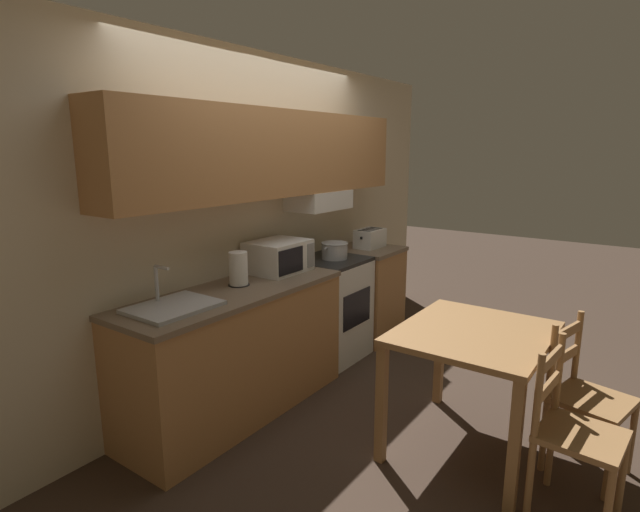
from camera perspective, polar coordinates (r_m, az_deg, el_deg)
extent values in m
plane|color=#3D2D23|center=(4.35, -6.38, -12.81)|extent=(16.00, 16.00, 0.00)
cube|color=beige|center=(4.00, -7.08, 4.10)|extent=(5.32, 0.05, 2.55)
cube|color=#B27A47|center=(3.83, -5.20, 11.58)|extent=(2.92, 0.32, 0.63)
cube|color=white|center=(4.30, -0.14, 6.40)|extent=(0.58, 0.34, 0.16)
cube|color=#B27A47|center=(3.59, -9.54, -10.99)|extent=(1.71, 0.58, 0.86)
cube|color=#75604C|center=(3.44, -9.80, -4.11)|extent=(1.73, 0.60, 0.04)
cube|color=#B27A47|center=(4.92, 5.24, -4.40)|extent=(0.57, 0.58, 0.86)
cube|color=#75604C|center=(4.82, 5.34, 0.71)|extent=(0.59, 0.60, 0.04)
cube|color=white|center=(4.44, 1.12, -6.17)|extent=(0.61, 0.56, 0.87)
cube|color=black|center=(4.32, 1.14, -0.52)|extent=(0.61, 0.56, 0.03)
cube|color=black|center=(4.28, 4.25, -6.02)|extent=(0.43, 0.01, 0.30)
cylinder|color=black|center=(4.15, 1.35, -0.91)|extent=(0.09, 0.09, 0.01)
cylinder|color=black|center=(4.37, 3.36, -0.25)|extent=(0.09, 0.09, 0.01)
cylinder|color=black|center=(4.27, -1.13, -0.52)|extent=(0.09, 0.09, 0.01)
cylinder|color=black|center=(4.49, 0.95, 0.11)|extent=(0.09, 0.09, 0.01)
cylinder|color=#B7BABF|center=(4.31, 1.68, 0.62)|extent=(0.22, 0.22, 0.14)
torus|color=#B7BABF|center=(4.30, 1.68, 1.49)|extent=(0.23, 0.23, 0.01)
cylinder|color=#B7BABF|center=(4.20, 0.68, 0.89)|extent=(0.05, 0.01, 0.01)
cylinder|color=#B7BABF|center=(4.41, 2.63, 1.43)|extent=(0.05, 0.01, 0.01)
cube|color=white|center=(3.87, -4.80, -0.02)|extent=(0.45, 0.37, 0.24)
cube|color=black|center=(3.70, -3.32, -0.57)|extent=(0.28, 0.01, 0.19)
cube|color=gray|center=(3.88, -1.07, 0.08)|extent=(0.08, 0.01, 0.19)
cube|color=white|center=(4.83, 5.73, 2.03)|extent=(0.31, 0.20, 0.18)
cube|color=black|center=(4.68, 4.74, 2.06)|extent=(0.01, 0.02, 0.02)
cube|color=black|center=(4.72, 5.09, 2.85)|extent=(0.04, 0.14, 0.01)
cube|color=black|center=(4.78, 5.53, 2.97)|extent=(0.04, 0.14, 0.01)
cube|color=black|center=(4.84, 5.96, 3.08)|extent=(0.04, 0.14, 0.01)
cube|color=black|center=(4.91, 6.39, 3.18)|extent=(0.04, 0.14, 0.01)
cube|color=#B7BABF|center=(3.11, -16.41, -5.60)|extent=(0.50, 0.39, 0.02)
cube|color=#4C4F54|center=(3.10, -16.19, -5.60)|extent=(0.43, 0.29, 0.01)
cylinder|color=#B7BABF|center=(3.19, -18.17, -3.01)|extent=(0.02, 0.02, 0.22)
cylinder|color=#B7BABF|center=(3.12, -17.64, -1.26)|extent=(0.02, 0.12, 0.02)
cylinder|color=black|center=(3.54, -9.25, -3.26)|extent=(0.15, 0.15, 0.01)
cylinder|color=white|center=(3.51, -9.31, -1.40)|extent=(0.13, 0.13, 0.23)
cube|color=#9E7042|center=(3.14, 17.21, -8.43)|extent=(0.95, 0.83, 0.04)
cube|color=#9E7042|center=(2.84, 21.33, -19.75)|extent=(0.06, 0.06, 0.74)
cube|color=#9E7042|center=(3.61, 24.91, -12.96)|extent=(0.06, 0.06, 0.74)
cube|color=#9E7042|center=(3.06, 7.03, -16.45)|extent=(0.06, 0.06, 0.74)
cube|color=#9E7042|center=(3.78, 13.50, -10.92)|extent=(0.06, 0.06, 0.74)
cube|color=#9E7042|center=(2.90, 27.71, -17.77)|extent=(0.41, 0.41, 0.03)
cylinder|color=#9E7042|center=(2.68, 23.67, -14.39)|extent=(0.04, 0.04, 0.43)
cylinder|color=#9E7042|center=(2.99, 25.64, -11.80)|extent=(0.04, 0.04, 0.43)
cube|color=#9E7042|center=(2.79, 24.95, -10.63)|extent=(0.34, 0.05, 0.06)
cube|color=#9E7042|center=(2.84, 24.67, -13.42)|extent=(0.34, 0.05, 0.06)
cylinder|color=#9E7042|center=(2.86, 30.02, -24.03)|extent=(0.04, 0.04, 0.43)
cylinder|color=#9E7042|center=(3.15, 31.26, -20.63)|extent=(0.04, 0.04, 0.43)
cylinder|color=#9E7042|center=(2.91, 22.84, -22.57)|extent=(0.04, 0.04, 0.43)
cylinder|color=#9E7042|center=(3.20, 24.83, -19.41)|extent=(0.04, 0.04, 0.43)
cube|color=#9E7042|center=(3.29, 28.67, -14.25)|extent=(0.46, 0.46, 0.03)
cylinder|color=#9E7042|center=(3.11, 24.98, -10.83)|extent=(0.04, 0.04, 0.43)
cylinder|color=#9E7042|center=(3.41, 27.35, -9.04)|extent=(0.04, 0.04, 0.43)
cube|color=#9E7042|center=(3.21, 26.44, -7.77)|extent=(0.34, 0.10, 0.06)
cube|color=#9E7042|center=(3.26, 26.19, -10.24)|extent=(0.34, 0.10, 0.06)
cylinder|color=#9E7042|center=(3.21, 30.15, -19.83)|extent=(0.04, 0.04, 0.43)
cylinder|color=#9E7042|center=(3.50, 32.04, -17.29)|extent=(0.04, 0.04, 0.43)
cylinder|color=#9E7042|center=(3.30, 24.23, -18.24)|extent=(0.04, 0.04, 0.43)
cylinder|color=#9E7042|center=(3.59, 26.60, -15.94)|extent=(0.04, 0.04, 0.43)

